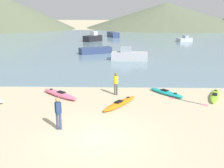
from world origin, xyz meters
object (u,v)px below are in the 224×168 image
at_px(moored_boat_4, 129,55).
at_px(loose_paddle, 188,101).
at_px(person_near_foreground, 58,111).
at_px(moored_boat_2, 184,39).
at_px(kayak_on_sand_3, 120,103).
at_px(moored_boat_0, 95,50).
at_px(kayak_on_sand_0, 60,94).
at_px(moored_boat_1, 93,38).
at_px(kayak_on_sand_4, 215,96).
at_px(person_near_waterline, 116,82).
at_px(moored_boat_3, 113,34).
at_px(kayak_on_sand_1, 166,93).

xyz_separation_m(moored_boat_4, loose_paddle, (3.41, -15.69, -0.62)).
bearing_deg(person_near_foreground, moored_boat_4, 77.92).
xyz_separation_m(moored_boat_2, moored_boat_4, (-12.03, -21.42, 0.13)).
bearing_deg(kayak_on_sand_3, person_near_foreground, -130.47).
bearing_deg(moored_boat_0, kayak_on_sand_0, -92.32).
relative_size(moored_boat_1, loose_paddle, 1.85).
relative_size(person_near_foreground, moored_boat_4, 0.38).
relative_size(kayak_on_sand_0, moored_boat_0, 0.65).
bearing_deg(kayak_on_sand_4, loose_paddle, -156.46).
height_order(person_near_foreground, moored_boat_4, person_near_foreground).
bearing_deg(kayak_on_sand_4, moored_boat_2, 79.84).
distance_m(person_near_foreground, moored_boat_0, 25.39).
bearing_deg(person_near_waterline, moored_boat_1, 98.20).
bearing_deg(kayak_on_sand_4, kayak_on_sand_3, -164.88).
relative_size(person_near_foreground, moored_boat_1, 0.40).
height_order(kayak_on_sand_0, moored_boat_3, moored_boat_3).
relative_size(kayak_on_sand_1, moored_boat_1, 0.63).
bearing_deg(moored_boat_2, kayak_on_sand_3, -109.18).
xyz_separation_m(kayak_on_sand_3, moored_boat_0, (-3.50, 21.68, 0.37)).
bearing_deg(loose_paddle, person_near_foreground, -149.39).
height_order(kayak_on_sand_3, loose_paddle, kayak_on_sand_3).
bearing_deg(person_near_foreground, moored_boat_3, 88.25).
xyz_separation_m(moored_boat_2, moored_boat_3, (-14.77, 10.50, 0.14)).
height_order(kayak_on_sand_3, moored_boat_2, moored_boat_2).
bearing_deg(moored_boat_4, person_near_waterline, -95.91).
distance_m(moored_boat_1, moored_boat_3, 10.81).
bearing_deg(loose_paddle, moored_boat_1, 105.07).
height_order(kayak_on_sand_1, loose_paddle, kayak_on_sand_1).
xyz_separation_m(kayak_on_sand_4, moored_boat_0, (-10.23, 19.86, 0.38)).
height_order(kayak_on_sand_3, moored_boat_1, moored_boat_1).
height_order(kayak_on_sand_0, person_near_foreground, person_near_foreground).
distance_m(kayak_on_sand_1, person_near_foreground, 9.03).
height_order(moored_boat_0, moored_boat_2, moored_boat_2).
height_order(kayak_on_sand_3, person_near_waterline, person_near_waterline).
relative_size(kayak_on_sand_4, moored_boat_1, 0.77).
xyz_separation_m(kayak_on_sand_4, person_near_waterline, (-7.03, 0.41, 0.82)).
height_order(person_near_waterline, moored_boat_2, person_near_waterline).
xyz_separation_m(moored_boat_1, moored_boat_3, (3.96, 10.06, -0.12)).
bearing_deg(moored_boat_4, kayak_on_sand_4, -69.40).
distance_m(kayak_on_sand_1, moored_boat_4, 14.31).
height_order(kayak_on_sand_1, moored_boat_2, moored_boat_2).
bearing_deg(kayak_on_sand_1, kayak_on_sand_3, -144.19).
relative_size(kayak_on_sand_1, kayak_on_sand_3, 0.83).
xyz_separation_m(kayak_on_sand_1, moored_boat_2, (9.81, 35.54, 0.36)).
bearing_deg(kayak_on_sand_4, moored_boat_1, 108.49).
relative_size(kayak_on_sand_3, loose_paddle, 1.40).
height_order(person_near_foreground, loose_paddle, person_near_foreground).
distance_m(kayak_on_sand_0, moored_boat_4, 15.86).
xyz_separation_m(person_near_waterline, moored_boat_3, (-1.26, 46.27, -0.31)).
distance_m(kayak_on_sand_3, moored_boat_2, 40.23).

